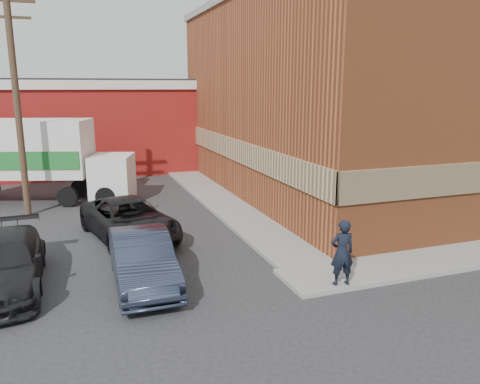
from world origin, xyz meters
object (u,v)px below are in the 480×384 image
object	(u,v)px
suv_a	(129,220)
suv_b	(3,264)
utility_pole	(16,97)
warehouse	(64,125)
brick_building	(367,96)
sedan	(142,259)
man	(342,253)
box_truck	(40,155)

from	to	relation	value
suv_a	suv_b	distance (m)	4.71
utility_pole	suv_a	xyz separation A→B (m)	(3.56, -4.54, -4.05)
suv_b	warehouse	bearing A→B (deg)	84.89
utility_pole	brick_building	bearing A→B (deg)	-0.02
brick_building	suv_a	distance (m)	13.82
sedan	suv_b	world-z (taller)	sedan
suv_a	suv_b	size ratio (longest dim) A/B	1.04
man	suv_a	size ratio (longest dim) A/B	0.35
warehouse	suv_b	size ratio (longest dim) A/B	3.39
sedan	suv_b	bearing A→B (deg)	166.14
brick_building	man	size ratio (longest dim) A/B	10.45
man	suv_b	size ratio (longest dim) A/B	0.36
sedan	box_truck	world-z (taller)	box_truck
suv_a	man	bearing A→B (deg)	-65.00
box_truck	suv_b	bearing A→B (deg)	-75.41
brick_building	box_truck	world-z (taller)	brick_building
utility_pole	sedan	bearing A→B (deg)	-67.98
suv_a	box_truck	size ratio (longest dim) A/B	0.63
utility_pole	suv_a	world-z (taller)	utility_pole
brick_building	box_truck	xyz separation A→B (m)	(-15.49, 2.28, -2.53)
brick_building	suv_a	xyz separation A→B (m)	(-12.43, -4.54, -3.99)
sedan	suv_b	distance (m)	3.56
brick_building	man	world-z (taller)	brick_building
brick_building	man	distance (m)	13.60
suv_a	sedan	bearing A→B (deg)	-104.71
brick_building	suv_b	world-z (taller)	brick_building
warehouse	man	world-z (taller)	warehouse
man	sedan	world-z (taller)	man
warehouse	suv_b	distance (m)	18.78
man	warehouse	bearing A→B (deg)	-65.63
man	suv_a	xyz separation A→B (m)	(-4.68, 6.01, -0.30)
box_truck	man	bearing A→B (deg)	-41.35
suv_a	box_truck	distance (m)	7.61
suv_b	suv_a	bearing A→B (deg)	40.14
brick_building	utility_pole	distance (m)	16.00
man	box_truck	distance (m)	15.03
sedan	box_truck	size ratio (longest dim) A/B	0.54
brick_building	warehouse	bearing A→B (deg)	142.80
utility_pole	box_truck	xyz separation A→B (m)	(0.50, 2.28, -2.59)
brick_building	sedan	world-z (taller)	brick_building
sedan	suv_a	world-z (taller)	sedan
warehouse	sedan	distance (m)	19.71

